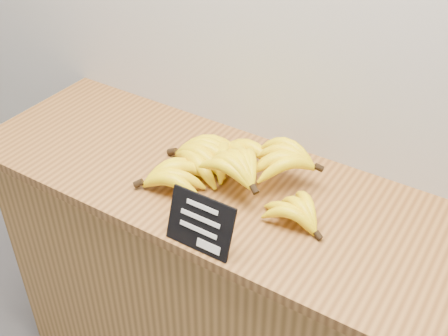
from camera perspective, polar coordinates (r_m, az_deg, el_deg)
counter at (r=1.85m, az=0.85°, el=-13.59°), size 1.44×0.50×0.90m
counter_top at (r=1.52m, az=1.01°, el=-2.24°), size 1.57×0.54×0.03m
chalkboard_sign at (r=1.30m, az=-2.45°, el=-5.64°), size 0.17×0.05×0.13m
banana_pile at (r=1.50m, az=0.78°, el=0.22°), size 0.53×0.36×0.12m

